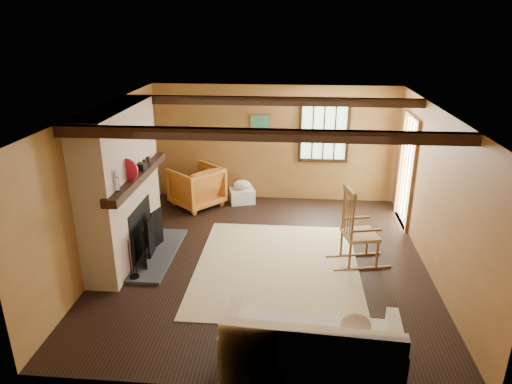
# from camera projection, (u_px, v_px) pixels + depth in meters

# --- Properties ---
(ground) EXTENTS (5.50, 5.50, 0.00)m
(ground) POSITION_uv_depth(u_px,v_px,m) (265.00, 260.00, 7.29)
(ground) COLOR black
(ground) RESTS_ON ground
(room_envelope) EXTENTS (5.02, 5.52, 2.44)m
(room_envelope) POSITION_uv_depth(u_px,v_px,m) (281.00, 157.00, 6.94)
(room_envelope) COLOR olive
(room_envelope) RESTS_ON ground
(fireplace) EXTENTS (1.02, 2.30, 2.40)m
(fireplace) POSITION_uv_depth(u_px,v_px,m) (123.00, 191.00, 7.08)
(fireplace) COLOR #A05C3E
(fireplace) RESTS_ON ground
(rug) EXTENTS (2.50, 3.00, 0.01)m
(rug) POSITION_uv_depth(u_px,v_px,m) (277.00, 266.00, 7.09)
(rug) COLOR tan
(rug) RESTS_ON ground
(rocking_chair) EXTENTS (1.00, 0.66, 1.27)m
(rocking_chair) POSITION_uv_depth(u_px,v_px,m) (357.00, 232.00, 7.02)
(rocking_chair) COLOR tan
(rocking_chair) RESTS_ON ground
(sofa) EXTENTS (1.94, 0.96, 0.76)m
(sofa) POSITION_uv_depth(u_px,v_px,m) (311.00, 349.00, 4.90)
(sofa) COLOR white
(sofa) RESTS_ON ground
(firewood_pile) EXTENTS (0.69, 0.12, 0.25)m
(firewood_pile) POSITION_uv_depth(u_px,v_px,m) (188.00, 194.00, 9.73)
(firewood_pile) COLOR brown
(firewood_pile) RESTS_ON ground
(laundry_basket) EXTENTS (0.59, 0.51, 0.30)m
(laundry_basket) POSITION_uv_depth(u_px,v_px,m) (242.00, 196.00, 9.54)
(laundry_basket) COLOR white
(laundry_basket) RESTS_ON ground
(basket_pillow) EXTENTS (0.46, 0.42, 0.19)m
(basket_pillow) POSITION_uv_depth(u_px,v_px,m) (242.00, 185.00, 9.45)
(basket_pillow) COLOR white
(basket_pillow) RESTS_ON laundry_basket
(armchair) EXTENTS (1.28, 1.28, 0.83)m
(armchair) POSITION_uv_depth(u_px,v_px,m) (196.00, 186.00, 9.30)
(armchair) COLOR #BF6026
(armchair) RESTS_ON ground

